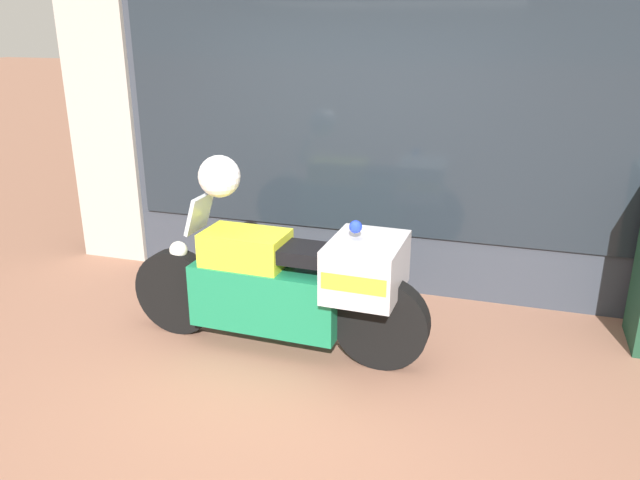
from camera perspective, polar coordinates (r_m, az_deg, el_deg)
name	(u,v)px	position (r m, az deg, el deg)	size (l,w,h in m)	color
ground_plane	(294,389)	(4.33, -2.36, -13.47)	(60.00, 60.00, 0.00)	#8E604C
shop_building	(330,88)	(5.66, 0.93, 13.75)	(5.92, 0.55, 3.55)	#333842
window_display	(395,232)	(5.84, 6.86, 0.71)	(4.76, 0.30, 2.05)	slate
paramedic_motorcycle	(291,284)	(4.55, -2.64, -4.03)	(2.33, 0.66, 1.15)	black
white_helmet	(219,176)	(4.52, -9.19, 5.76)	(0.30, 0.30, 0.30)	white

